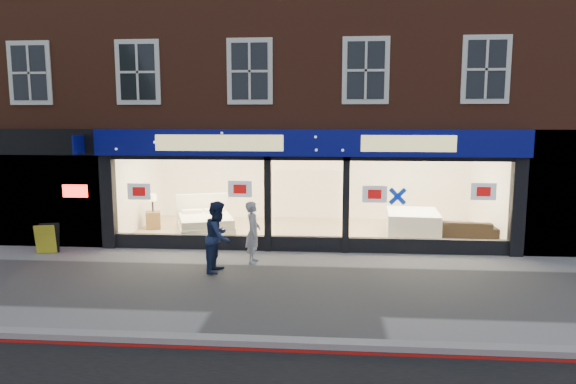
# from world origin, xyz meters

# --- Properties ---
(ground) EXTENTS (120.00, 120.00, 0.00)m
(ground) POSITION_xyz_m (0.00, 0.00, 0.00)
(ground) COLOR gray
(ground) RESTS_ON ground
(kerb_line) EXTENTS (60.00, 0.10, 0.01)m
(kerb_line) POSITION_xyz_m (0.00, -3.10, 0.01)
(kerb_line) COLOR #8C0A07
(kerb_line) RESTS_ON ground
(kerb_stone) EXTENTS (60.00, 0.25, 0.12)m
(kerb_stone) POSITION_xyz_m (0.00, -2.90, 0.06)
(kerb_stone) COLOR gray
(kerb_stone) RESTS_ON ground
(showroom_floor) EXTENTS (11.00, 4.50, 0.10)m
(showroom_floor) POSITION_xyz_m (0.00, 5.25, 0.05)
(showroom_floor) COLOR tan
(showroom_floor) RESTS_ON ground
(building) EXTENTS (19.00, 8.26, 10.30)m
(building) POSITION_xyz_m (-0.02, 6.93, 6.67)
(building) COLOR brown
(building) RESTS_ON ground
(display_bed) EXTENTS (2.18, 2.40, 1.11)m
(display_bed) POSITION_xyz_m (-3.17, 4.58, 0.41)
(display_bed) COLOR white
(display_bed) RESTS_ON showroom_floor
(bedside_table) EXTENTS (0.57, 0.57, 0.55)m
(bedside_table) POSITION_xyz_m (-4.99, 5.14, 0.38)
(bedside_table) COLOR brown
(bedside_table) RESTS_ON showroom_floor
(mattress_stack) EXTENTS (1.63, 2.00, 0.74)m
(mattress_stack) POSITION_xyz_m (3.10, 4.76, 0.47)
(mattress_stack) COLOR white
(mattress_stack) RESTS_ON showroom_floor
(sofa) EXTENTS (1.91, 0.96, 0.53)m
(sofa) POSITION_xyz_m (4.60, 4.52, 0.37)
(sofa) COLOR black
(sofa) RESTS_ON showroom_floor
(a_board) EXTENTS (0.59, 0.45, 0.80)m
(a_board) POSITION_xyz_m (-6.90, 2.28, 0.40)
(a_board) COLOR gold
(a_board) RESTS_ON ground
(pedestrian_grey) EXTENTS (0.37, 0.57, 1.55)m
(pedestrian_grey) POSITION_xyz_m (-1.28, 1.81, 0.78)
(pedestrian_grey) COLOR #A2A3A9
(pedestrian_grey) RESTS_ON ground
(pedestrian_blue) EXTENTS (0.72, 0.88, 1.68)m
(pedestrian_blue) POSITION_xyz_m (-1.97, 1.00, 0.84)
(pedestrian_blue) COLOR #182445
(pedestrian_blue) RESTS_ON ground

